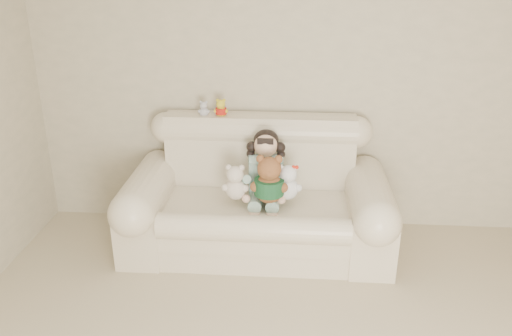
{
  "coord_description": "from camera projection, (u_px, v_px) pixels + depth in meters",
  "views": [
    {
      "loc": [
        -0.07,
        -1.74,
        2.25
      ],
      "look_at": [
        -0.34,
        1.9,
        0.75
      ],
      "focal_mm": 36.83,
      "sensor_mm": 36.0,
      "label": 1
    }
  ],
  "objects": [
    {
      "name": "sofa",
      "position": [
        257.0,
        191.0,
        4.13
      ],
      "size": [
        2.1,
        0.95,
        1.03
      ],
      "primitive_type": null,
      "color": "beige",
      "rests_on": "floor"
    },
    {
      "name": "grey_mini_plush",
      "position": [
        204.0,
        107.0,
        4.26
      ],
      "size": [
        0.11,
        0.09,
        0.16
      ],
      "primitive_type": null,
      "rotation": [
        0.0,
        0.0,
        0.18
      ],
      "color": "#BABCC2",
      "rests_on": "sofa"
    },
    {
      "name": "wall_back",
      "position": [
        303.0,
        79.0,
        4.27
      ],
      "size": [
        4.5,
        0.0,
        4.5
      ],
      "primitive_type": "plane",
      "rotation": [
        1.57,
        0.0,
        0.0
      ],
      "color": "tan",
      "rests_on": "ground"
    },
    {
      "name": "yellow_mini_bear",
      "position": [
        221.0,
        106.0,
        4.24
      ],
      "size": [
        0.12,
        0.1,
        0.18
      ],
      "primitive_type": null,
      "rotation": [
        0.0,
        0.0,
        -0.09
      ],
      "color": "yellow",
      "rests_on": "sofa"
    },
    {
      "name": "cream_teddy",
      "position": [
        235.0,
        179.0,
        3.97
      ],
      "size": [
        0.25,
        0.21,
        0.33
      ],
      "primitive_type": null,
      "rotation": [
        0.0,
        0.0,
        -0.26
      ],
      "color": "beige",
      "rests_on": "sofa"
    },
    {
      "name": "white_cat",
      "position": [
        288.0,
        178.0,
        3.97
      ],
      "size": [
        0.26,
        0.23,
        0.34
      ],
      "primitive_type": null,
      "rotation": [
        0.0,
        0.0,
        0.37
      ],
      "color": "white",
      "rests_on": "sofa"
    },
    {
      "name": "seated_child",
      "position": [
        266.0,
        165.0,
        4.13
      ],
      "size": [
        0.39,
        0.46,
        0.57
      ],
      "primitive_type": null,
      "rotation": [
        0.0,
        0.0,
        0.12
      ],
      "color": "#2E7359",
      "rests_on": "sofa"
    },
    {
      "name": "brown_teddy",
      "position": [
        269.0,
        175.0,
        3.9
      ],
      "size": [
        0.29,
        0.22,
        0.45
      ],
      "primitive_type": null,
      "rotation": [
        0.0,
        0.0,
        0.02
      ],
      "color": "brown",
      "rests_on": "sofa"
    }
  ]
}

